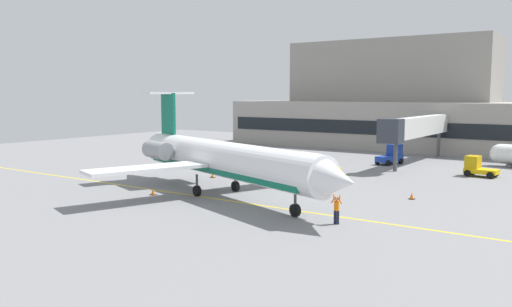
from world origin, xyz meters
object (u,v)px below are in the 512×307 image
object	(u,v)px
regional_jet	(221,159)
belt_loader	(322,167)
pushback_tractor	(391,155)
marshaller	(337,209)
baggage_tug	(478,167)

from	to	relation	value
regional_jet	belt_loader	xyz separation A→B (m)	(2.04, 14.63, -2.22)
regional_jet	pushback_tractor	bearing A→B (deg)	80.27
regional_jet	belt_loader	size ratio (longest dim) A/B	8.45
belt_loader	marshaller	bearing A→B (deg)	-59.80
marshaller	regional_jet	bearing A→B (deg)	164.08
pushback_tractor	marshaller	world-z (taller)	pushback_tractor
baggage_tug	marshaller	xyz separation A→B (m)	(-3.05, -27.07, 0.05)
marshaller	belt_loader	bearing A→B (deg)	120.20
baggage_tug	pushback_tractor	distance (m)	11.76
pushback_tractor	regional_jet	bearing A→B (deg)	-99.73
belt_loader	regional_jet	bearing A→B (deg)	-97.95
regional_jet	marshaller	distance (m)	13.33
regional_jet	marshaller	size ratio (longest dim) A/B	15.00
marshaller	baggage_tug	bearing A→B (deg)	83.58
regional_jet	pushback_tractor	size ratio (longest dim) A/B	7.39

